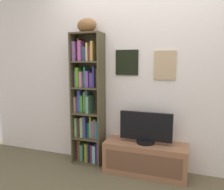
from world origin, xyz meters
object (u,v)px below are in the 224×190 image
(football, at_px, (87,25))
(tv_stand, at_px, (145,158))
(television, at_px, (146,128))
(bookshelf, at_px, (88,103))

(football, distance_m, tv_stand, 1.84)
(football, relative_size, television, 0.44)
(football, height_order, television, football)
(football, xyz_separation_m, television, (0.80, -0.06, -1.27))
(football, distance_m, television, 1.50)
(bookshelf, relative_size, television, 2.74)
(bookshelf, bearing_deg, tv_stand, -5.90)
(football, relative_size, tv_stand, 0.28)
(bookshelf, bearing_deg, football, -60.60)
(bookshelf, xyz_separation_m, television, (0.82, -0.08, -0.25))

